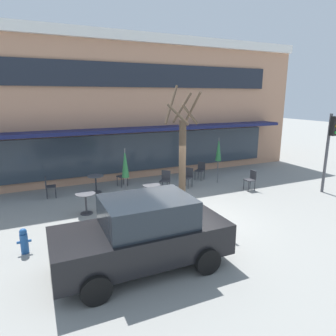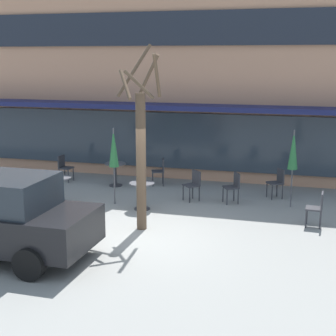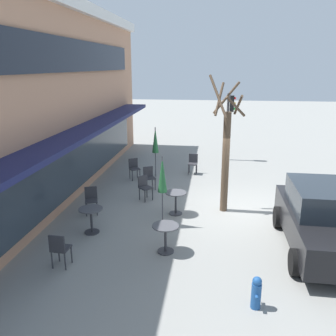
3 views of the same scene
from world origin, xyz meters
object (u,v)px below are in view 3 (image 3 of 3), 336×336
at_px(cafe_table_near_wall, 176,199).
at_px(parked_sedan, 323,219).
at_px(cafe_chair_0, 134,167).
at_px(cafe_chair_1, 91,198).
at_px(cafe_table_by_tree, 91,216).
at_px(patio_umbrella_cream_folded, 155,140).
at_px(street_tree, 226,153).
at_px(cafe_chair_5, 193,162).
at_px(cafe_table_streetside, 166,234).
at_px(fire_hydrant, 256,292).
at_px(patio_umbrella_green_folded, 162,175).
at_px(cafe_chair_3, 59,248).
at_px(cafe_chair_2, 149,176).
at_px(traffic_light_pole, 230,116).
at_px(cafe_chair_4, 145,186).

distance_m(cafe_table_near_wall, parked_sedan, 4.48).
distance_m(cafe_chair_0, cafe_chair_1, 3.87).
bearing_deg(cafe_table_by_tree, patio_umbrella_cream_folded, -9.69).
distance_m(parked_sedan, street_tree, 3.61).
height_order(cafe_table_by_tree, cafe_chair_5, cafe_chair_5).
xyz_separation_m(cafe_table_streetside, fire_hydrant, (-2.00, -2.11, -0.16)).
bearing_deg(patio_umbrella_green_folded, cafe_chair_0, 22.96).
bearing_deg(cafe_chair_3, patio_umbrella_green_folded, -38.49).
distance_m(cafe_chair_2, parked_sedan, 6.83).
xyz_separation_m(cafe_table_near_wall, traffic_light_pole, (7.33, -1.92, 1.78)).
xyz_separation_m(cafe_chair_1, traffic_light_pole, (7.63, -4.69, 1.77)).
relative_size(cafe_table_streetside, cafe_chair_4, 0.85).
bearing_deg(cafe_chair_5, cafe_chair_4, 156.23).
bearing_deg(cafe_table_streetside, patio_umbrella_cream_folded, 11.65).
bearing_deg(cafe_table_by_tree, fire_hydrant, -122.64).
xyz_separation_m(cafe_chair_3, cafe_chair_5, (8.26, -2.69, 0.00)).
relative_size(cafe_chair_1, cafe_chair_4, 1.00).
height_order(cafe_chair_4, cafe_chair_5, same).
bearing_deg(cafe_table_streetside, parked_sedan, -80.59).
bearing_deg(cafe_chair_3, patio_umbrella_cream_folded, -8.19).
xyz_separation_m(cafe_chair_0, cafe_chair_3, (-7.12, 0.22, 0.00)).
xyz_separation_m(cafe_table_streetside, street_tree, (3.03, -1.55, 1.48)).
xyz_separation_m(street_tree, traffic_light_pole, (6.82, -0.35, 0.31)).
relative_size(cafe_chair_2, fire_hydrant, 1.26).
relative_size(cafe_chair_0, traffic_light_pole, 0.26).
height_order(patio_umbrella_cream_folded, traffic_light_pole, traffic_light_pole).
distance_m(cafe_chair_2, street_tree, 3.71).
bearing_deg(patio_umbrella_green_folded, cafe_table_by_tree, 110.64).
height_order(cafe_chair_0, street_tree, street_tree).
distance_m(cafe_chair_1, traffic_light_pole, 9.13).
xyz_separation_m(cafe_chair_5, traffic_light_pole, (2.67, -1.65, 1.77)).
relative_size(cafe_chair_3, parked_sedan, 0.21).
distance_m(cafe_chair_0, cafe_chair_2, 1.47).
bearing_deg(patio_umbrella_green_folded, cafe_chair_3, 141.51).
relative_size(patio_umbrella_green_folded, cafe_chair_5, 2.47).
xyz_separation_m(cafe_table_near_wall, cafe_chair_4, (1.17, 1.27, 0.01)).
relative_size(cafe_table_near_wall, cafe_table_streetside, 1.00).
relative_size(cafe_chair_0, cafe_chair_4, 1.00).
bearing_deg(cafe_chair_0, cafe_table_streetside, -159.98).
distance_m(cafe_chair_5, fire_hydrant, 9.36).
distance_m(cafe_table_near_wall, fire_hydrant, 4.99).
height_order(patio_umbrella_cream_folded, cafe_chair_2, patio_umbrella_cream_folded).
xyz_separation_m(cafe_table_streetside, parked_sedan, (0.67, -4.06, 0.36)).
relative_size(patio_umbrella_cream_folded, parked_sedan, 0.52).
relative_size(cafe_chair_3, street_tree, 0.20).
relative_size(cafe_chair_2, cafe_chair_3, 1.00).
bearing_deg(patio_umbrella_cream_folded, cafe_chair_0, 117.19).
height_order(cafe_table_near_wall, cafe_table_by_tree, same).
bearing_deg(patio_umbrella_cream_folded, street_tree, -140.10).
xyz_separation_m(cafe_table_streetside, cafe_chair_5, (7.18, -0.26, 0.01)).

